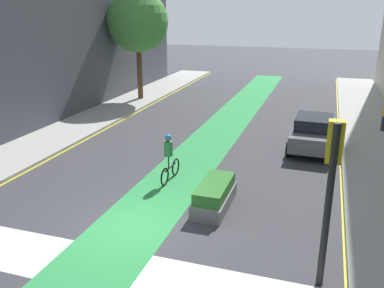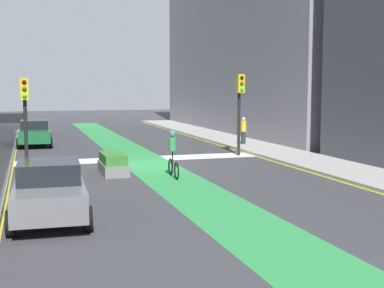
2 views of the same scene
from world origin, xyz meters
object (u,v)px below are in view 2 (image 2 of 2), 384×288
traffic_signal_near_right (25,105)px  car_grey_right_far (49,190)px  cyclist_in_lane (173,153)px  pedestrian_sidewalk_left_a (243,130)px  traffic_signal_near_left (240,99)px  median_planter (113,164)px  car_green_right_near (35,133)px

traffic_signal_near_right → car_grey_right_far: 10.22m
cyclist_in_lane → pedestrian_sidewalk_left_a: size_ratio=1.15×
traffic_signal_near_left → cyclist_in_lane: (5.07, 5.41, -1.99)m
traffic_signal_near_right → traffic_signal_near_left: size_ratio=0.94×
pedestrian_sidewalk_left_a → car_grey_right_far: bearing=51.5°
traffic_signal_near_left → median_planter: (7.23, 3.91, -2.56)m
cyclist_in_lane → median_planter: (2.15, -1.50, -0.57)m
traffic_signal_near_right → cyclist_in_lane: bearing=141.3°
car_grey_right_far → pedestrian_sidewalk_left_a: bearing=-128.5°
traffic_signal_near_right → car_green_right_near: 9.14m
car_grey_right_far → pedestrian_sidewalk_left_a: (-11.94, -15.01, 0.17)m
car_green_right_near → car_grey_right_far: (-0.16, 18.92, 0.00)m
traffic_signal_near_right → traffic_signal_near_left: bearing=-174.8°
pedestrian_sidewalk_left_a → traffic_signal_near_left: bearing=64.7°
car_green_right_near → cyclist_in_lane: 14.31m
traffic_signal_near_right → traffic_signal_near_left: (-10.63, -0.96, 0.18)m
car_grey_right_far → cyclist_in_lane: bearing=-131.7°
car_green_right_near → pedestrian_sidewalk_left_a: size_ratio=2.62×
traffic_signal_near_right → median_planter: 5.09m
traffic_signal_near_left → median_planter: bearing=28.4°
car_grey_right_far → pedestrian_sidewalk_left_a: size_ratio=2.64×
traffic_signal_near_left → median_planter: traffic_signal_near_left is taller
traffic_signal_near_right → cyclist_in_lane: size_ratio=2.13×
car_green_right_near → car_grey_right_far: same height
traffic_signal_near_left → car_green_right_near: 13.10m
traffic_signal_near_left → car_green_right_near: (10.18, -7.95, -2.16)m
cyclist_in_lane → traffic_signal_near_right: bearing=-38.7°
pedestrian_sidewalk_left_a → car_green_right_near: bearing=-17.9°
traffic_signal_near_left → cyclist_in_lane: size_ratio=2.28×
cyclist_in_lane → traffic_signal_near_left: bearing=-133.2°
traffic_signal_near_left → car_green_right_near: bearing=-38.0°
car_green_right_near → median_planter: car_green_right_near is taller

